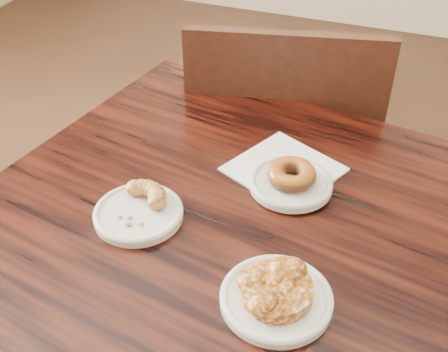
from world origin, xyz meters
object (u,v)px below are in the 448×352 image
at_px(glazed_donut, 292,174).
at_px(cruller_fragment, 137,205).
at_px(chair_far, 281,153).
at_px(apple_fritter, 277,288).

height_order(glazed_donut, cruller_fragment, glazed_donut).
height_order(chair_far, glazed_donut, chair_far).
relative_size(glazed_donut, apple_fritter, 0.61).
distance_m(chair_far, apple_fritter, 0.84).
xyz_separation_m(apple_fritter, cruller_fragment, (-0.26, 0.09, -0.00)).
height_order(apple_fritter, cruller_fragment, apple_fritter).
height_order(chair_far, cruller_fragment, chair_far).
distance_m(chair_far, glazed_donut, 0.62).
bearing_deg(cruller_fragment, apple_fritter, -18.99).
xyz_separation_m(chair_far, cruller_fragment, (-0.07, -0.66, 0.33)).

